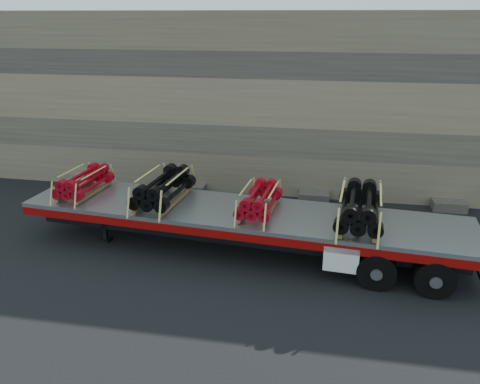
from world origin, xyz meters
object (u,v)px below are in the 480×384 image
object	(u,v)px
bundle_midfront	(163,189)
bundle_rear	(360,208)
trailer	(240,230)
bundle_front	(84,183)
bundle_midrear	(259,201)

from	to	relation	value
bundle_midfront	bundle_rear	world-z (taller)	bundle_rear
trailer	bundle_rear	distance (m)	3.64
trailer	bundle_front	size ratio (longest dim) A/B	6.54
trailer	bundle_front	world-z (taller)	bundle_front
bundle_midfront	bundle_midrear	distance (m)	3.07
bundle_front	bundle_midfront	size ratio (longest dim) A/B	0.84
bundle_front	bundle_rear	xyz separation A→B (m)	(8.73, -0.80, 0.08)
bundle_front	bundle_midrear	xyz separation A→B (m)	(5.86, -0.53, -0.00)
bundle_midfront	bundle_midrear	bearing A→B (deg)	0.00
trailer	bundle_midrear	size ratio (longest dim) A/B	6.61
trailer	bundle_rear	world-z (taller)	bundle_rear
bundle_midrear	bundle_rear	world-z (taller)	bundle_rear
bundle_midfront	bundle_rear	xyz separation A→B (m)	(5.93, -0.54, 0.01)
bundle_midfront	bundle_midrear	world-z (taller)	bundle_midfront
bundle_midfront	bundle_rear	distance (m)	5.95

